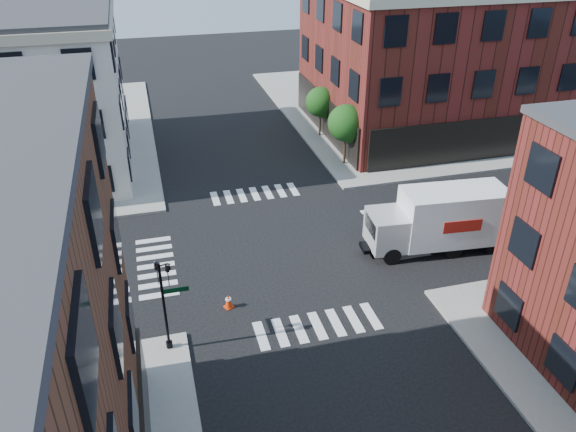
{
  "coord_description": "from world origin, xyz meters",
  "views": [
    {
      "loc": [
        -6.61,
        -26.26,
        17.35
      ],
      "look_at": [
        0.23,
        -0.81,
        2.5
      ],
      "focal_mm": 35.0,
      "sensor_mm": 36.0,
      "label": 1
    }
  ],
  "objects": [
    {
      "name": "ground",
      "position": [
        0.0,
        0.0,
        0.0
      ],
      "size": [
        120.0,
        120.0,
        0.0
      ],
      "primitive_type": "plane",
      "color": "black",
      "rests_on": "ground"
    },
    {
      "name": "sidewalk_ne",
      "position": [
        21.0,
        21.0,
        0.07
      ],
      "size": [
        30.0,
        30.0,
        0.15
      ],
      "primitive_type": "cube",
      "color": "gray",
      "rests_on": "ground"
    },
    {
      "name": "building_ne",
      "position": [
        20.5,
        16.0,
        6.0
      ],
      "size": [
        25.0,
        16.0,
        12.0
      ],
      "primitive_type": "cube",
      "color": "#481912",
      "rests_on": "ground"
    },
    {
      "name": "tree_near",
      "position": [
        7.56,
        9.98,
        3.16
      ],
      "size": [
        2.69,
        2.69,
        4.49
      ],
      "color": "black",
      "rests_on": "ground"
    },
    {
      "name": "tree_far",
      "position": [
        7.56,
        15.98,
        2.87
      ],
      "size": [
        2.43,
        2.43,
        4.07
      ],
      "color": "black",
      "rests_on": "ground"
    },
    {
      "name": "signal_pole",
      "position": [
        -6.72,
        -6.68,
        2.86
      ],
      "size": [
        1.29,
        1.24,
        4.6
      ],
      "color": "black",
      "rests_on": "ground"
    },
    {
      "name": "box_truck",
      "position": [
        8.62,
        -2.33,
        1.88
      ],
      "size": [
        8.15,
        3.07,
        3.62
      ],
      "rotation": [
        0.0,
        0.0,
        -0.09
      ],
      "color": "silver",
      "rests_on": "ground"
    },
    {
      "name": "traffic_cone",
      "position": [
        -3.78,
        -4.55,
        0.36
      ],
      "size": [
        0.54,
        0.54,
        0.75
      ],
      "rotation": [
        0.0,
        0.0,
        0.41
      ],
      "color": "red",
      "rests_on": "ground"
    }
  ]
}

